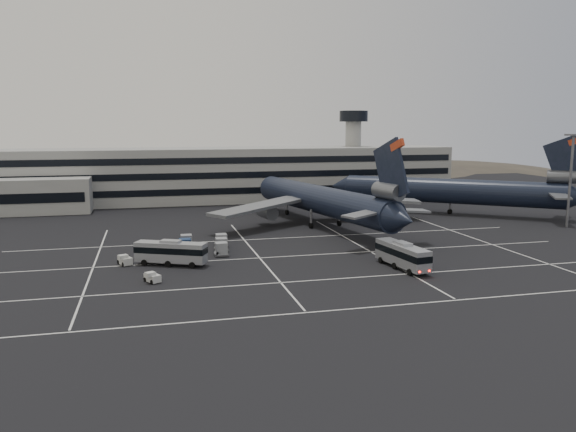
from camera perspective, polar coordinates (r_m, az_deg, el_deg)
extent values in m
plane|color=black|center=(82.95, 1.72, -4.67)|extent=(260.00, 260.00, 0.00)
cube|color=silver|center=(62.87, 7.22, -9.28)|extent=(90.00, 0.25, 0.01)
cube|color=silver|center=(73.69, 3.84, -6.46)|extent=(90.00, 0.25, 0.01)
cube|color=silver|center=(86.70, 1.00, -4.06)|extent=(90.00, 0.25, 0.01)
cube|color=silver|center=(99.97, -1.08, -2.28)|extent=(90.00, 0.25, 0.01)
cube|color=silver|center=(86.22, -19.07, -4.64)|extent=(0.25, 55.00, 0.01)
cube|color=silver|center=(87.29, -3.16, -3.98)|extent=(0.25, 55.00, 0.01)
cube|color=silver|center=(92.28, 7.91, -3.33)|extent=(0.25, 55.00, 0.01)
cube|color=silver|center=(102.42, 19.42, -2.53)|extent=(0.25, 55.00, 0.01)
cube|color=gray|center=(151.66, -5.67, 4.26)|extent=(120.00, 18.00, 14.00)
cube|color=black|center=(143.10, -5.11, 2.57)|extent=(118.00, 0.20, 1.60)
cube|color=black|center=(142.70, -5.14, 4.16)|extent=(118.00, 0.20, 1.60)
cube|color=black|center=(142.43, -5.16, 5.64)|extent=(118.00, 0.20, 1.60)
cube|color=gray|center=(141.26, -25.39, 1.83)|extent=(30.00, 10.00, 8.00)
cylinder|color=gray|center=(162.08, 6.61, 5.97)|extent=(4.40, 4.40, 22.00)
cylinder|color=black|center=(161.87, 6.68, 10.04)|extent=(8.00, 8.00, 3.00)
ellipsoid|color=#38332B|center=(252.27, -22.59, 1.54)|extent=(196.00, 140.00, 32.00)
ellipsoid|color=#38332B|center=(255.08, -2.14, 1.64)|extent=(252.00, 180.00, 44.00)
ellipsoid|color=#38332B|center=(281.94, 14.00, 3.01)|extent=(168.00, 120.00, 24.00)
cylinder|color=slate|center=(122.71, 26.74, 3.12)|extent=(0.50, 0.50, 18.00)
cube|color=slate|center=(122.24, 27.05, 7.36)|extent=(2.40, 2.40, 0.35)
cylinder|color=black|center=(112.13, 3.33, 1.65)|extent=(15.45, 48.12, 5.60)
cone|color=black|center=(135.42, -2.11, 2.95)|extent=(6.41, 5.56, 5.60)
cone|color=black|center=(90.22, 11.58, -0.36)|extent=(5.97, 5.94, 5.04)
cube|color=black|center=(92.10, 10.40, 4.51)|extent=(2.46, 9.37, 10.97)
cube|color=#BD3819|center=(90.67, 11.04, 7.08)|extent=(1.21, 3.27, 2.24)
cylinder|color=#595B60|center=(92.82, 10.16, 2.50)|extent=(3.89, 6.43, 2.70)
cube|color=slate|center=(91.30, 7.78, 0.24)|extent=(8.16, 5.98, 0.87)
cube|color=slate|center=(96.18, 11.95, 0.57)|extent=(7.51, 3.20, 0.87)
cube|color=slate|center=(108.55, -2.96, 0.97)|extent=(21.32, 16.86, 1.75)
cylinder|color=#595B60|center=(112.70, -2.15, 0.41)|extent=(3.78, 5.94, 2.70)
cube|color=slate|center=(120.45, 8.05, 1.71)|extent=(22.62, 9.24, 1.75)
cylinder|color=#595B60|center=(121.54, 6.07, 1.00)|extent=(3.78, 5.94, 2.70)
cylinder|color=slate|center=(126.03, -0.10, 1.11)|extent=(0.44, 0.44, 3.00)
cylinder|color=black|center=(126.27, -0.10, 0.37)|extent=(0.72, 1.18, 1.10)
cylinder|color=slate|center=(109.31, 2.36, -0.13)|extent=(0.44, 0.44, 3.00)
cylinder|color=black|center=(109.59, 2.35, -0.98)|extent=(0.72, 1.18, 1.10)
cylinder|color=slate|center=(112.45, 5.23, 0.10)|extent=(0.44, 0.44, 3.00)
cylinder|color=black|center=(112.72, 5.22, -0.73)|extent=(0.72, 1.18, 1.10)
cylinder|color=black|center=(132.16, 16.21, 2.44)|extent=(41.31, 33.92, 5.60)
cone|color=black|center=(138.08, 5.37, 3.03)|extent=(6.99, 7.18, 5.60)
cube|color=black|center=(130.50, 26.44, 5.03)|extent=(7.78, 6.22, 10.97)
cube|color=#BD3819|center=(130.41, 27.23, 6.82)|extent=(2.89, 2.42, 2.24)
cylinder|color=#595B60|center=(130.70, 26.12, 3.60)|extent=(6.39, 5.82, 2.70)
cube|color=slate|center=(126.84, 25.84, 1.89)|extent=(6.16, 8.15, 0.87)
cube|color=slate|center=(135.19, 25.74, 2.29)|extent=(7.80, 7.28, 0.87)
cylinder|color=slate|center=(132.52, 16.15, 1.15)|extent=(0.44, 0.44, 3.00)
cylinder|color=black|center=(132.75, 16.12, 0.44)|extent=(1.18, 1.07, 1.10)
cube|color=#999CA1|center=(80.30, 11.53, -3.87)|extent=(3.82, 10.84, 2.89)
cube|color=black|center=(80.23, 11.54, -3.63)|extent=(3.88, 10.91, 0.92)
cube|color=#999CA1|center=(79.96, 11.57, -2.74)|extent=(1.92, 3.08, 0.34)
cylinder|color=black|center=(77.01, 12.26, -5.61)|extent=(0.43, 0.96, 0.93)
cylinder|color=black|center=(78.35, 13.73, -5.41)|extent=(0.43, 0.96, 0.93)
cylinder|color=black|center=(80.01, 10.77, -5.01)|extent=(0.43, 0.96, 0.93)
cylinder|color=black|center=(81.30, 12.21, -4.83)|extent=(0.43, 0.96, 0.93)
cylinder|color=black|center=(83.07, 9.40, -4.44)|extent=(0.43, 0.96, 0.93)
cylinder|color=black|center=(84.32, 10.81, -4.28)|extent=(0.43, 0.96, 0.93)
cube|color=#FF0C05|center=(75.87, 13.22, -5.56)|extent=(0.25, 0.11, 0.21)
cube|color=#FF0C05|center=(76.74, 14.17, -5.42)|extent=(0.25, 0.11, 0.21)
cube|color=#999CA1|center=(82.26, -11.81, -3.61)|extent=(10.32, 6.53, 2.81)
cube|color=black|center=(82.19, -11.82, -3.38)|extent=(10.40, 6.61, 0.89)
cube|color=#999CA1|center=(81.93, -11.85, -2.53)|extent=(3.18, 2.56, 0.33)
cylinder|color=black|center=(80.20, -9.73, -4.95)|extent=(0.94, 0.66, 0.90)
cylinder|color=black|center=(82.33, -9.14, -4.57)|extent=(0.94, 0.66, 0.90)
cylinder|color=black|center=(81.55, -12.10, -4.79)|extent=(0.94, 0.66, 0.90)
cylinder|color=black|center=(83.64, -11.47, -4.42)|extent=(0.94, 0.66, 0.90)
cylinder|color=black|center=(83.03, -14.40, -4.63)|extent=(0.94, 0.66, 0.90)
cylinder|color=black|center=(85.08, -13.71, -4.27)|extent=(0.94, 0.66, 0.90)
cube|color=beige|center=(84.36, -16.22, -4.37)|extent=(2.25, 2.83, 1.02)
cube|color=beige|center=(83.69, -16.10, -3.99)|extent=(1.55, 1.44, 0.57)
cylinder|color=black|center=(83.39, -16.38, -4.75)|extent=(0.48, 0.68, 0.64)
cylinder|color=black|center=(83.83, -15.59, -4.64)|extent=(0.48, 0.68, 0.64)
cylinder|color=black|center=(85.04, -16.83, -4.50)|extent=(0.48, 0.68, 0.64)
cylinder|color=black|center=(85.47, -16.05, -4.40)|extent=(0.48, 0.68, 0.64)
cube|color=beige|center=(74.26, -13.60, -6.13)|extent=(2.23, 2.61, 0.94)
cube|color=beige|center=(73.66, -13.41, -5.74)|extent=(1.46, 1.38, 0.52)
cylinder|color=black|center=(73.36, -13.65, -6.54)|extent=(0.49, 0.62, 0.58)
cylinder|color=black|center=(73.92, -12.88, -6.40)|extent=(0.49, 0.62, 0.58)
cylinder|color=black|center=(74.76, -14.30, -6.28)|extent=(0.49, 0.62, 0.58)
cylinder|color=black|center=(75.30, -13.54, -6.13)|extent=(0.49, 0.62, 0.58)
cube|color=#2D2D30|center=(87.38, -10.54, -3.99)|extent=(2.48, 2.77, 0.21)
cylinder|color=black|center=(87.39, -10.54, -4.03)|extent=(0.11, 0.23, 0.23)
cube|color=#92959A|center=(87.16, -10.56, -3.34)|extent=(1.98, 1.98, 1.83)
cube|color=#2D2D30|center=(87.17, -6.78, -3.93)|extent=(2.48, 2.77, 0.21)
cylinder|color=black|center=(87.18, -6.78, -3.97)|extent=(0.11, 0.23, 0.23)
cube|color=#92959A|center=(86.94, -6.79, -3.27)|extent=(1.98, 1.98, 1.83)
cube|color=#2D2D30|center=(90.72, -10.40, -3.50)|extent=(2.48, 2.77, 0.21)
cylinder|color=black|center=(90.73, -10.40, -3.54)|extent=(0.11, 0.23, 0.23)
cube|color=#16294D|center=(90.50, -10.42, -2.87)|extent=(1.98, 1.98, 1.83)
cube|color=#2D2D30|center=(90.52, -6.78, -3.44)|extent=(2.48, 2.77, 0.21)
cylinder|color=black|center=(90.53, -6.78, -3.48)|extent=(0.11, 0.23, 0.23)
cube|color=#92959A|center=(90.30, -6.79, -2.81)|extent=(1.98, 1.98, 1.83)
cube|color=#2D2D30|center=(94.06, -10.27, -3.04)|extent=(2.48, 2.77, 0.21)
cylinder|color=black|center=(94.08, -10.27, -3.08)|extent=(0.11, 0.23, 0.23)
cube|color=#92959A|center=(93.86, -10.29, -2.44)|extent=(1.98, 1.98, 1.83)
cube|color=#2D2D30|center=(93.87, -6.78, -2.99)|extent=(2.48, 2.77, 0.21)
cylinder|color=black|center=(93.88, -6.78, -3.03)|extent=(0.11, 0.23, 0.23)
cube|color=#92959A|center=(93.66, -6.79, -2.38)|extent=(1.98, 1.98, 1.83)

